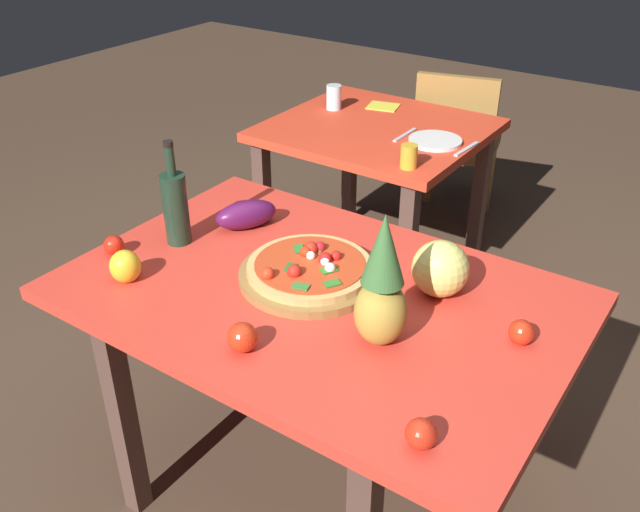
{
  "coord_description": "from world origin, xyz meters",
  "views": [
    {
      "loc": [
        0.9,
        -1.3,
        1.78
      ],
      "look_at": [
        -0.05,
        0.09,
        0.79
      ],
      "focal_mm": 38.73,
      "sensor_mm": 36.0,
      "label": 1
    }
  ],
  "objects_px": {
    "tomato_at_corner": "(114,245)",
    "dinner_plate": "(435,141)",
    "pizza_board": "(310,275)",
    "bell_pepper": "(125,266)",
    "drinking_glass_juice": "(409,156)",
    "background_table": "(376,150)",
    "dining_chair": "(456,141)",
    "napkin_folded": "(383,106)",
    "tomato_by_bottle": "(244,338)",
    "display_table": "(318,315)",
    "eggplant": "(246,215)",
    "knife_utensil": "(467,149)",
    "tomato_near_board": "(521,332)",
    "fork_utensil": "(405,135)",
    "pizza": "(310,266)",
    "drinking_glass_water": "(334,97)",
    "wine_bottle": "(175,206)",
    "melon": "(440,269)",
    "tomato_beside_pepper": "(421,434)",
    "pineapple_left": "(382,288)"
  },
  "relations": [
    {
      "from": "knife_utensil",
      "to": "drinking_glass_juice",
      "type": "bearing_deg",
      "value": -106.1
    },
    {
      "from": "bell_pepper",
      "to": "dinner_plate",
      "type": "xyz_separation_m",
      "value": [
        0.25,
        1.44,
        -0.04
      ]
    },
    {
      "from": "display_table",
      "to": "bell_pepper",
      "type": "distance_m",
      "value": 0.55
    },
    {
      "from": "pizza_board",
      "to": "background_table",
      "type": "bearing_deg",
      "value": 111.73
    },
    {
      "from": "pineapple_left",
      "to": "fork_utensil",
      "type": "xyz_separation_m",
      "value": [
        -0.62,
        1.28,
        -0.15
      ]
    },
    {
      "from": "background_table",
      "to": "fork_utensil",
      "type": "bearing_deg",
      "value": -14.17
    },
    {
      "from": "tomato_at_corner",
      "to": "dinner_plate",
      "type": "distance_m",
      "value": 1.42
    },
    {
      "from": "wine_bottle",
      "to": "drinking_glass_water",
      "type": "xyz_separation_m",
      "value": [
        -0.3,
        1.32,
        -0.07
      ]
    },
    {
      "from": "eggplant",
      "to": "background_table",
      "type": "bearing_deg",
      "value": 96.99
    },
    {
      "from": "pizza_board",
      "to": "bell_pepper",
      "type": "xyz_separation_m",
      "value": [
        -0.42,
        -0.29,
        0.03
      ]
    },
    {
      "from": "background_table",
      "to": "tomato_at_corner",
      "type": "height_order",
      "value": "tomato_at_corner"
    },
    {
      "from": "pizza",
      "to": "drinking_glass_water",
      "type": "bearing_deg",
      "value": 120.81
    },
    {
      "from": "eggplant",
      "to": "knife_utensil",
      "type": "relative_size",
      "value": 1.11
    },
    {
      "from": "drinking_glass_juice",
      "to": "drinking_glass_water",
      "type": "bearing_deg",
      "value": 146.0
    },
    {
      "from": "knife_utensil",
      "to": "napkin_folded",
      "type": "distance_m",
      "value": 0.61
    },
    {
      "from": "fork_utensil",
      "to": "napkin_folded",
      "type": "bearing_deg",
      "value": 134.47
    },
    {
      "from": "tomato_near_board",
      "to": "fork_utensil",
      "type": "relative_size",
      "value": 0.35
    },
    {
      "from": "display_table",
      "to": "pizza",
      "type": "height_order",
      "value": "pizza"
    },
    {
      "from": "pizza_board",
      "to": "drinking_glass_water",
      "type": "bearing_deg",
      "value": 120.82
    },
    {
      "from": "pizza_board",
      "to": "drinking_glass_juice",
      "type": "bearing_deg",
      "value": 99.62
    },
    {
      "from": "dining_chair",
      "to": "napkin_folded",
      "type": "height_order",
      "value": "dining_chair"
    },
    {
      "from": "wine_bottle",
      "to": "bell_pepper",
      "type": "distance_m",
      "value": 0.26
    },
    {
      "from": "tomato_near_board",
      "to": "knife_utensil",
      "type": "xyz_separation_m",
      "value": [
        -0.63,
        1.09,
        -0.03
      ]
    },
    {
      "from": "pizza_board",
      "to": "fork_utensil",
      "type": "xyz_separation_m",
      "value": [
        -0.32,
        1.15,
        -0.01
      ]
    },
    {
      "from": "pizza",
      "to": "melon",
      "type": "xyz_separation_m",
      "value": [
        0.33,
        0.14,
        0.04
      ]
    },
    {
      "from": "tomato_beside_pepper",
      "to": "bell_pepper",
      "type": "bearing_deg",
      "value": 174.32
    },
    {
      "from": "pizza_board",
      "to": "wine_bottle",
      "type": "xyz_separation_m",
      "value": [
        -0.46,
        -0.05,
        0.11
      ]
    },
    {
      "from": "pizza",
      "to": "eggplant",
      "type": "distance_m",
      "value": 0.37
    },
    {
      "from": "tomato_at_corner",
      "to": "knife_utensil",
      "type": "bearing_deg",
      "value": 68.96
    },
    {
      "from": "pizza_board",
      "to": "fork_utensil",
      "type": "distance_m",
      "value": 1.19
    },
    {
      "from": "drinking_glass_juice",
      "to": "napkin_folded",
      "type": "relative_size",
      "value": 0.65
    },
    {
      "from": "pizza",
      "to": "fork_utensil",
      "type": "relative_size",
      "value": 1.96
    },
    {
      "from": "display_table",
      "to": "dining_chair",
      "type": "bearing_deg",
      "value": 102.71
    },
    {
      "from": "napkin_folded",
      "to": "fork_utensil",
      "type": "bearing_deg",
      "value": -46.15
    },
    {
      "from": "napkin_folded",
      "to": "drinking_glass_juice",
      "type": "bearing_deg",
      "value": -52.5
    },
    {
      "from": "tomato_beside_pepper",
      "to": "tomato_at_corner",
      "type": "xyz_separation_m",
      "value": [
        -1.11,
        0.17,
        -0.0
      ]
    },
    {
      "from": "eggplant",
      "to": "drinking_glass_juice",
      "type": "xyz_separation_m",
      "value": [
        0.2,
        0.72,
        0.0
      ]
    },
    {
      "from": "wine_bottle",
      "to": "melon",
      "type": "bearing_deg",
      "value": 13.61
    },
    {
      "from": "tomato_beside_pepper",
      "to": "napkin_folded",
      "type": "height_order",
      "value": "tomato_beside_pepper"
    },
    {
      "from": "pizza_board",
      "to": "tomato_near_board",
      "type": "height_order",
      "value": "tomato_near_board"
    },
    {
      "from": "dining_chair",
      "to": "tomato_by_bottle",
      "type": "relative_size",
      "value": 11.36
    },
    {
      "from": "tomato_near_board",
      "to": "dinner_plate",
      "type": "xyz_separation_m",
      "value": [
        -0.77,
        1.09,
        -0.02
      ]
    },
    {
      "from": "display_table",
      "to": "pineapple_left",
      "type": "height_order",
      "value": "pineapple_left"
    },
    {
      "from": "bell_pepper",
      "to": "wine_bottle",
      "type": "bearing_deg",
      "value": 98.13
    },
    {
      "from": "display_table",
      "to": "knife_utensil",
      "type": "bearing_deg",
      "value": 94.17
    },
    {
      "from": "dining_chair",
      "to": "fork_utensil",
      "type": "height_order",
      "value": "dining_chair"
    },
    {
      "from": "display_table",
      "to": "bell_pepper",
      "type": "xyz_separation_m",
      "value": [
        -0.47,
        -0.26,
        0.13
      ]
    },
    {
      "from": "tomato_beside_pepper",
      "to": "drinking_glass_juice",
      "type": "bearing_deg",
      "value": 119.08
    },
    {
      "from": "tomato_near_board",
      "to": "drinking_glass_water",
      "type": "distance_m",
      "value": 1.82
    },
    {
      "from": "fork_utensil",
      "to": "knife_utensil",
      "type": "bearing_deg",
      "value": 0.63
    }
  ]
}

